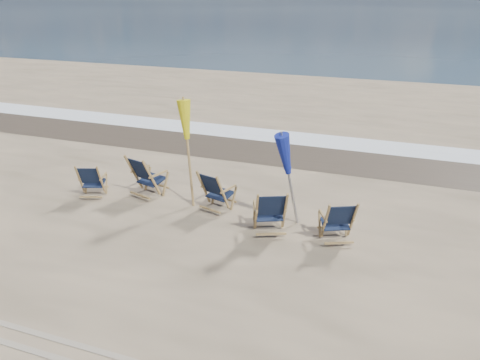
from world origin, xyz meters
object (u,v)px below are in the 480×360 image
Objects in this scene: beach_chair_0 at (101,181)px; beach_chair_4 at (353,222)px; umbrella_yellow at (188,126)px; beach_chair_1 at (152,180)px; beach_chair_3 at (285,212)px; umbrella_blue at (292,156)px; beach_chair_2 at (223,195)px.

beach_chair_4 reaches higher than beach_chair_0.
umbrella_yellow is (2.07, 0.45, 1.40)m from beach_chair_0.
beach_chair_4 is (4.60, -0.44, -0.06)m from beach_chair_1.
beach_chair_1 reaches higher than beach_chair_4.
beach_chair_0 is 1.21m from beach_chair_1.
beach_chair_1 reaches higher than beach_chair_3.
umbrella_yellow is (-2.40, 0.70, 1.34)m from beach_chair_3.
beach_chair_4 is at bearing 160.75° from beach_chair_3.
beach_chair_0 is 0.87× the size of beach_chair_3.
beach_chair_3 reaches higher than beach_chair_0.
beach_chair_1 is 0.52× the size of umbrella_blue.
umbrella_yellow reaches higher than beach_chair_3.
beach_chair_4 is at bearing -169.44° from beach_chair_1.
beach_chair_0 is at bearing -167.71° from umbrella_yellow.
umbrella_blue reaches higher than beach_chair_0.
beach_chair_1 reaches higher than beach_chair_2.
beach_chair_1 is at bearing -170.16° from umbrella_yellow.
umbrella_yellow is at bearing 173.26° from umbrella_blue.
umbrella_yellow reaches higher than beach_chair_0.
beach_chair_3 is at bearing -173.39° from beach_chair_1.
beach_chair_0 is 4.60m from umbrella_blue.
beach_chair_3 is at bearing -88.50° from umbrella_blue.
beach_chair_4 is at bearing -13.23° from umbrella_blue.
beach_chair_1 is at bearing -33.33° from beach_chair_3.
beach_chair_4 is at bearing 159.90° from beach_chair_0.
beach_chair_0 is at bearing -27.14° from beach_chair_3.
beach_chair_2 is 1.82m from umbrella_blue.
umbrella_yellow is at bearing 173.59° from beach_chair_0.
beach_chair_3 is 1.06× the size of beach_chair_4.
umbrella_blue is (-0.01, 0.42, 1.05)m from beach_chair_3.
beach_chair_2 is at bearing 179.89° from umbrella_blue.
umbrella_yellow is (-3.70, 0.59, 1.37)m from beach_chair_4.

